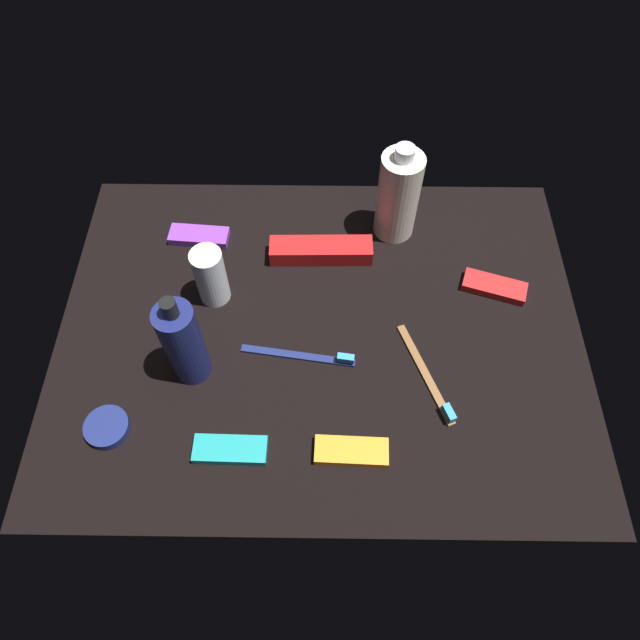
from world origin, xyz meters
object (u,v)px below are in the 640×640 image
(toothpaste_box_red, at_px, (321,251))
(cream_tin_left, at_px, (107,427))
(toothbrush_navy, at_px, (305,355))
(snack_bar_purple, at_px, (199,236))
(lotion_bottle, at_px, (183,343))
(toothbrush_brown, at_px, (429,378))
(bodywash_bottle, at_px, (398,195))
(snack_bar_teal, at_px, (230,450))
(snack_bar_orange, at_px, (351,451))
(deodorant_stick, at_px, (211,276))
(snack_bar_red, at_px, (494,287))

(toothpaste_box_red, bearing_deg, cream_tin_left, 45.42)
(toothbrush_navy, relative_size, snack_bar_purple, 1.73)
(lotion_bottle, height_order, snack_bar_purple, lotion_bottle)
(toothbrush_brown, height_order, toothpaste_box_red, toothpaste_box_red)
(bodywash_bottle, distance_m, toothpaste_box_red, 0.16)
(lotion_bottle, xyz_separation_m, cream_tin_left, (0.11, 0.10, -0.07))
(snack_bar_teal, bearing_deg, snack_bar_orange, -179.02)
(lotion_bottle, xyz_separation_m, deodorant_stick, (-0.02, -0.14, -0.03))
(toothbrush_brown, xyz_separation_m, toothbrush_navy, (0.19, -0.04, 0.00))
(snack_bar_red, bearing_deg, toothpaste_box_red, 4.79)
(bodywash_bottle, xyz_separation_m, snack_bar_orange, (0.08, 0.42, -0.08))
(snack_bar_teal, bearing_deg, lotion_bottle, -60.86)
(deodorant_stick, distance_m, cream_tin_left, 0.28)
(snack_bar_red, bearing_deg, snack_bar_orange, 67.37)
(lotion_bottle, distance_m, snack_bar_purple, 0.27)
(lotion_bottle, height_order, toothpaste_box_red, lotion_bottle)
(bodywash_bottle, bearing_deg, snack_bar_teal, 58.81)
(lotion_bottle, relative_size, toothbrush_navy, 1.03)
(snack_bar_orange, height_order, cream_tin_left, same)
(toothpaste_box_red, height_order, snack_bar_orange, toothpaste_box_red)
(deodorant_stick, height_order, snack_bar_red, deodorant_stick)
(bodywash_bottle, distance_m, toothbrush_brown, 0.31)
(snack_bar_orange, bearing_deg, toothbrush_navy, -63.53)
(bodywash_bottle, bearing_deg, deodorant_stick, 26.14)
(toothpaste_box_red, xyz_separation_m, cream_tin_left, (0.31, 0.32, -0.01))
(cream_tin_left, bearing_deg, snack_bar_red, -156.80)
(bodywash_bottle, distance_m, snack_bar_teal, 0.50)
(snack_bar_purple, bearing_deg, toothbrush_brown, 148.91)
(toothbrush_brown, distance_m, snack_bar_orange, 0.17)
(lotion_bottle, bearing_deg, snack_bar_red, -162.26)
(toothbrush_navy, bearing_deg, snack_bar_orange, 114.41)
(toothpaste_box_red, bearing_deg, bodywash_bottle, -154.36)
(toothbrush_navy, relative_size, snack_bar_red, 1.73)
(snack_bar_orange, bearing_deg, snack_bar_purple, -53.96)
(toothpaste_box_red, bearing_deg, snack_bar_purple, -10.86)
(toothbrush_brown, bearing_deg, snack_bar_red, -126.09)
(lotion_bottle, bearing_deg, toothbrush_navy, -172.78)
(toothbrush_brown, height_order, snack_bar_teal, toothbrush_brown)
(snack_bar_teal, relative_size, snack_bar_red, 1.00)
(toothbrush_brown, distance_m, snack_bar_red, 0.21)
(toothpaste_box_red, distance_m, snack_bar_red, 0.30)
(bodywash_bottle, xyz_separation_m, toothpaste_box_red, (0.13, 0.06, -0.07))
(deodorant_stick, bearing_deg, bodywash_bottle, -153.86)
(snack_bar_teal, distance_m, snack_bar_orange, 0.17)
(snack_bar_red, bearing_deg, toothbrush_brown, 71.61)
(toothbrush_navy, bearing_deg, deodorant_stick, -37.30)
(toothbrush_brown, distance_m, snack_bar_teal, 0.31)
(snack_bar_red, bearing_deg, snack_bar_teal, 52.34)
(snack_bar_teal, relative_size, cream_tin_left, 1.61)
(snack_bar_teal, xyz_separation_m, snack_bar_red, (-0.42, -0.29, 0.00))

